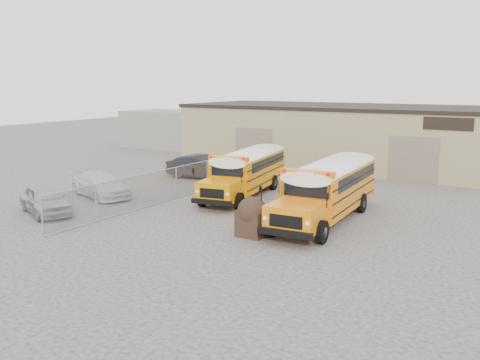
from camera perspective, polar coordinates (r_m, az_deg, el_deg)
The scene contains 10 objects.
ground at distance 24.53m, azimuth -0.09°, elevation -4.86°, with size 120.00×120.00×0.00m, color #32302E.
warehouse at distance 42.19m, azimuth 14.42°, elevation 4.54°, with size 30.20×10.20×4.67m.
chainlink_fence at distance 30.10m, azimuth -6.80°, elevation -0.30°, with size 0.07×18.07×1.81m.
distant_building_left at distance 54.62m, azimuth -7.59°, elevation 5.44°, with size 8.00×6.00×3.60m, color gray.
school_bus_left at distance 35.96m, azimuth 3.80°, elevation 2.49°, with size 3.69×9.21×2.62m.
school_bus_right at distance 31.17m, azimuth 12.79°, elevation 1.23°, with size 3.06×9.72×2.81m.
tarp_bundle at distance 22.65m, azimuth 1.30°, elevation -3.86°, with size 1.26×1.26×1.72m.
car_silver at distance 28.22m, azimuth -20.07°, elevation -1.98°, with size 1.70×4.21×1.43m, color #B2B2B7.
car_white at distance 31.50m, azimuth -14.71°, elevation -0.49°, with size 1.94×4.76×1.38m, color silver.
car_dark at distance 36.25m, azimuth -4.09°, elevation 1.40°, with size 1.69×4.83×1.59m, color black.
Camera 1 is at (12.48, -20.10, 6.48)m, focal length 40.00 mm.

